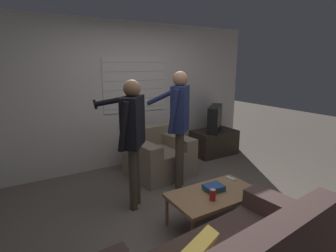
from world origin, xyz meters
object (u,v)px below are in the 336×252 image
object	(u,v)px
soda_can	(213,195)
spare_remote	(231,179)
armchair_beige	(158,156)
book_stack	(214,188)
tv	(215,118)
person_left_standing	(132,129)
person_right_standing	(179,116)
coffee_table	(214,196)
floor_fan	(184,155)

from	to	relation	value
soda_can	spare_remote	distance (m)	0.61
armchair_beige	book_stack	xyz separation A→B (m)	(-0.12, -1.58, 0.12)
tv	person_left_standing	bearing A→B (deg)	-16.74
tv	person_right_standing	world-z (taller)	person_right_standing
armchair_beige	coffee_table	world-z (taller)	armchair_beige
coffee_table	book_stack	distance (m)	0.09
coffee_table	tv	world-z (taller)	tv
soda_can	spare_remote	xyz separation A→B (m)	(0.54, 0.28, -0.05)
person_right_standing	floor_fan	size ratio (longest dim) A/B	5.11
person_left_standing	spare_remote	world-z (taller)	person_left_standing
person_left_standing	soda_can	world-z (taller)	person_left_standing
coffee_table	person_right_standing	size ratio (longest dim) A/B	0.60
coffee_table	tv	size ratio (longest dim) A/B	1.47
book_stack	coffee_table	bearing A→B (deg)	-123.22
coffee_table	soda_can	size ratio (longest dim) A/B	8.23
coffee_table	person_left_standing	size ratio (longest dim) A/B	0.63
armchair_beige	spare_remote	xyz separation A→B (m)	(0.26, -1.46, 0.10)
tv	person_left_standing	distance (m)	2.51
armchair_beige	soda_can	world-z (taller)	armchair_beige
person_left_standing	soda_can	size ratio (longest dim) A/B	13.10
book_stack	soda_can	bearing A→B (deg)	-133.66
armchair_beige	tv	world-z (taller)	tv
spare_remote	person_right_standing	bearing A→B (deg)	96.15
coffee_table	spare_remote	bearing A→B (deg)	21.78
person_right_standing	soda_can	size ratio (longest dim) A/B	13.75
person_right_standing	floor_fan	bearing A→B (deg)	7.07
coffee_table	person_left_standing	xyz separation A→B (m)	(-0.63, 0.85, 0.69)
person_left_standing	person_right_standing	size ratio (longest dim) A/B	0.95
coffee_table	soda_can	world-z (taller)	soda_can
coffee_table	spare_remote	size ratio (longest dim) A/B	7.71
tv	person_right_standing	distance (m)	1.73
book_stack	floor_fan	xyz separation A→B (m)	(0.77, 1.75, -0.29)
tv	book_stack	size ratio (longest dim) A/B	3.04
person_left_standing	book_stack	size ratio (longest dim) A/B	7.13
armchair_beige	person_left_standing	distance (m)	1.32
spare_remote	floor_fan	xyz separation A→B (m)	(0.39, 1.63, -0.26)
coffee_table	person_left_standing	bearing A→B (deg)	126.49
armchair_beige	soda_can	distance (m)	1.77
coffee_table	floor_fan	xyz separation A→B (m)	(0.80, 1.79, -0.21)
armchair_beige	coffee_table	bearing A→B (deg)	78.19
tv	floor_fan	size ratio (longest dim) A/B	2.08
spare_remote	tv	bearing A→B (deg)	46.65
armchair_beige	person_right_standing	distance (m)	0.98
floor_fan	coffee_table	bearing A→B (deg)	-114.13
person_left_standing	book_stack	xyz separation A→B (m)	(0.66, -0.80, -0.62)
book_stack	person_right_standing	bearing A→B (deg)	81.16
armchair_beige	floor_fan	world-z (taller)	armchair_beige
armchair_beige	person_right_standing	bearing A→B (deg)	86.44
person_left_standing	person_right_standing	distance (m)	0.83
person_left_standing	spare_remote	size ratio (longest dim) A/B	12.27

